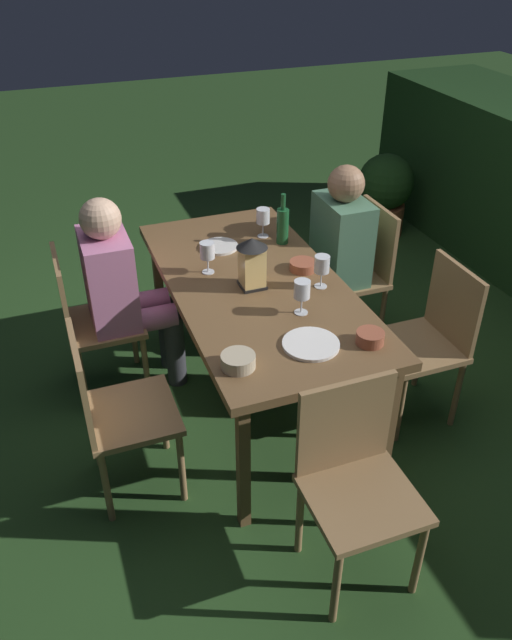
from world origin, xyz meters
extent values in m
plane|color=#26471E|center=(0.00, 0.00, 0.00)|extent=(16.00, 16.00, 0.00)
cube|color=brown|center=(0.00, 0.00, 0.73)|extent=(1.73, 0.84, 0.04)
cube|color=brown|center=(-0.79, -0.35, 0.35)|extent=(0.05, 0.05, 0.71)
cube|color=brown|center=(0.79, -0.35, 0.35)|extent=(0.05, 0.05, 0.71)
cube|color=brown|center=(-0.79, 0.35, 0.35)|extent=(0.05, 0.05, 0.71)
cube|color=brown|center=(0.79, 0.35, 0.35)|extent=(0.05, 0.05, 0.71)
cube|color=#937047|center=(-0.39, 0.74, 0.43)|extent=(0.42, 0.40, 0.03)
cube|color=#937047|center=(-0.39, 0.93, 0.66)|extent=(0.40, 0.03, 0.42)
cylinder|color=#937047|center=(-0.21, 0.57, 0.21)|extent=(0.03, 0.03, 0.42)
cylinder|color=#937047|center=(-0.57, 0.57, 0.21)|extent=(0.03, 0.03, 0.42)
cylinder|color=#937047|center=(-0.21, 0.91, 0.21)|extent=(0.03, 0.03, 0.42)
cylinder|color=#937047|center=(-0.57, 0.91, 0.21)|extent=(0.03, 0.03, 0.42)
cube|color=#4C7A5B|center=(-0.39, 0.68, 0.70)|extent=(0.38, 0.24, 0.50)
sphere|color=#997051|center=(-0.39, 0.68, 1.04)|extent=(0.21, 0.21, 0.21)
cylinder|color=#4C7A5B|center=(-0.30, 0.54, 0.46)|extent=(0.13, 0.36, 0.13)
cylinder|color=#4C7A5B|center=(-0.48, 0.54, 0.46)|extent=(0.13, 0.36, 0.13)
cylinder|color=#333338|center=(-0.30, 0.38, 0.23)|extent=(0.11, 0.11, 0.45)
cylinder|color=#333338|center=(-0.48, 0.38, 0.23)|extent=(0.11, 0.11, 0.45)
cube|color=#937047|center=(0.39, -0.74, 0.43)|extent=(0.42, 0.40, 0.03)
cube|color=#937047|center=(0.39, -0.93, 0.66)|extent=(0.40, 0.02, 0.42)
cylinder|color=#937047|center=(0.21, -0.57, 0.21)|extent=(0.03, 0.03, 0.42)
cylinder|color=#937047|center=(0.57, -0.57, 0.21)|extent=(0.03, 0.03, 0.42)
cylinder|color=#937047|center=(0.21, -0.91, 0.21)|extent=(0.03, 0.03, 0.42)
cylinder|color=#937047|center=(0.57, -0.91, 0.21)|extent=(0.03, 0.03, 0.42)
cube|color=#937047|center=(1.18, 0.00, 0.43)|extent=(0.40, 0.42, 0.03)
cube|color=#937047|center=(1.00, 0.00, 0.66)|extent=(0.03, 0.40, 0.42)
cylinder|color=#937047|center=(1.35, 0.18, 0.21)|extent=(0.03, 0.03, 0.42)
cylinder|color=#937047|center=(1.35, -0.18, 0.21)|extent=(0.03, 0.03, 0.42)
cylinder|color=#937047|center=(1.01, 0.18, 0.21)|extent=(0.03, 0.03, 0.42)
cylinder|color=#937047|center=(1.01, -0.18, 0.21)|extent=(0.03, 0.03, 0.42)
cube|color=#937047|center=(0.39, 0.74, 0.43)|extent=(0.42, 0.40, 0.03)
cube|color=#937047|center=(0.39, 0.93, 0.66)|extent=(0.40, 0.03, 0.42)
cylinder|color=#937047|center=(0.57, 0.57, 0.21)|extent=(0.03, 0.03, 0.42)
cylinder|color=#937047|center=(0.21, 0.57, 0.21)|extent=(0.03, 0.03, 0.42)
cylinder|color=#937047|center=(0.57, 0.91, 0.21)|extent=(0.03, 0.03, 0.42)
cylinder|color=#937047|center=(0.21, 0.91, 0.21)|extent=(0.03, 0.03, 0.42)
cube|color=#937047|center=(-0.39, -0.74, 0.43)|extent=(0.42, 0.40, 0.03)
cube|color=#937047|center=(-0.39, -0.93, 0.66)|extent=(0.40, 0.02, 0.42)
cylinder|color=#937047|center=(-0.57, -0.57, 0.21)|extent=(0.03, 0.03, 0.42)
cylinder|color=#937047|center=(-0.21, -0.57, 0.21)|extent=(0.03, 0.03, 0.42)
cylinder|color=#937047|center=(-0.57, -0.91, 0.21)|extent=(0.03, 0.03, 0.42)
cylinder|color=#937047|center=(-0.21, -0.91, 0.21)|extent=(0.03, 0.03, 0.42)
cube|color=#C675A3|center=(-0.39, -0.68, 0.70)|extent=(0.38, 0.24, 0.50)
sphere|color=#D1A889|center=(-0.39, -0.68, 1.04)|extent=(0.21, 0.21, 0.21)
cylinder|color=#C675A3|center=(-0.48, -0.54, 0.46)|extent=(0.13, 0.36, 0.13)
cylinder|color=#C675A3|center=(-0.30, -0.54, 0.46)|extent=(0.13, 0.36, 0.13)
cylinder|color=#333338|center=(-0.48, -0.38, 0.23)|extent=(0.11, 0.11, 0.45)
cylinder|color=#333338|center=(-0.30, -0.38, 0.23)|extent=(0.11, 0.11, 0.45)
cube|color=black|center=(0.03, -0.03, 0.76)|extent=(0.12, 0.12, 0.01)
cube|color=#F9D17A|center=(0.03, -0.03, 0.87)|extent=(0.11, 0.11, 0.20)
cone|color=black|center=(0.03, -0.03, 0.99)|extent=(0.15, 0.15, 0.05)
cylinder|color=#195128|center=(-0.37, 0.29, 0.85)|extent=(0.07, 0.07, 0.20)
cylinder|color=#195128|center=(-0.37, 0.29, 1.00)|extent=(0.03, 0.03, 0.09)
cylinder|color=silver|center=(-0.19, -0.20, 0.76)|extent=(0.06, 0.06, 0.00)
cylinder|color=silver|center=(-0.19, -0.20, 0.80)|extent=(0.01, 0.01, 0.08)
cylinder|color=silver|center=(-0.19, -0.20, 0.88)|extent=(0.08, 0.08, 0.08)
cylinder|color=maroon|center=(-0.19, -0.20, 0.86)|extent=(0.07, 0.07, 0.03)
cylinder|color=silver|center=(0.15, 0.29, 0.76)|extent=(0.06, 0.06, 0.00)
cylinder|color=silver|center=(0.15, 0.29, 0.80)|extent=(0.01, 0.01, 0.08)
cylinder|color=silver|center=(0.15, 0.29, 0.88)|extent=(0.08, 0.08, 0.08)
cylinder|color=maroon|center=(0.15, 0.29, 0.86)|extent=(0.07, 0.07, 0.03)
cylinder|color=silver|center=(-0.48, 0.22, 0.76)|extent=(0.06, 0.06, 0.00)
cylinder|color=silver|center=(-0.48, 0.22, 0.80)|extent=(0.01, 0.01, 0.08)
cylinder|color=silver|center=(-0.48, 0.22, 0.88)|extent=(0.08, 0.08, 0.08)
cylinder|color=maroon|center=(-0.48, 0.22, 0.86)|extent=(0.07, 0.07, 0.03)
cylinder|color=silver|center=(0.34, 0.10, 0.76)|extent=(0.06, 0.06, 0.00)
cylinder|color=silver|center=(0.34, 0.10, 0.80)|extent=(0.01, 0.01, 0.08)
cylinder|color=silver|center=(0.34, 0.10, 0.88)|extent=(0.08, 0.08, 0.08)
cylinder|color=maroon|center=(0.34, 0.10, 0.86)|extent=(0.07, 0.07, 0.03)
cylinder|color=silver|center=(-0.44, -0.06, 0.76)|extent=(0.21, 0.21, 0.01)
cylinder|color=white|center=(0.59, 0.03, 0.76)|extent=(0.25, 0.25, 0.01)
cylinder|color=#9E5138|center=(0.66, 0.28, 0.78)|extent=(0.12, 0.12, 0.06)
cylinder|color=#424C1E|center=(0.66, 0.28, 0.79)|extent=(0.10, 0.10, 0.02)
cylinder|color=#9E5138|center=(-0.04, 0.28, 0.78)|extent=(0.14, 0.14, 0.05)
cylinder|color=tan|center=(-0.04, 0.28, 0.79)|extent=(0.12, 0.12, 0.01)
cylinder|color=#BCAD8E|center=(0.62, -0.31, 0.78)|extent=(0.14, 0.14, 0.06)
cylinder|color=#477533|center=(0.62, -0.31, 0.80)|extent=(0.12, 0.12, 0.02)
cylinder|color=#9E5133|center=(-1.66, 1.74, 0.13)|extent=(0.36, 0.36, 0.26)
sphere|color=#1E4219|center=(-1.66, 1.74, 0.46)|extent=(0.46, 0.46, 0.46)
camera|label=1|loc=(2.57, -0.95, 2.34)|focal=35.21mm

